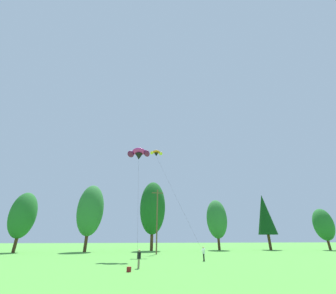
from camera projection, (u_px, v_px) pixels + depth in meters
name	position (u px, v px, depth m)	size (l,w,h in m)	color
treeline_tree_b	(23.00, 215.00, 42.62)	(4.92, 4.92, 11.55)	#472D19
treeline_tree_c	(90.00, 210.00, 44.98)	(5.46, 5.46, 13.56)	#472D19
treeline_tree_d	(153.00, 207.00, 49.04)	(5.92, 5.92, 15.28)	#472D19
treeline_tree_e	(217.00, 219.00, 50.48)	(4.86, 4.86, 11.35)	#472D19
treeline_tree_f	(265.00, 214.00, 51.45)	(4.42, 4.42, 12.82)	#472D19
treeline_tree_g	(323.00, 224.00, 49.59)	(4.29, 4.29, 9.21)	#472D19
utility_pole	(157.00, 219.00, 38.32)	(2.20, 0.26, 11.28)	brown
kite_flyer_near	(139.00, 257.00, 20.23)	(0.40, 0.60, 1.69)	gray
kite_flyer_mid	(204.00, 252.00, 26.42)	(0.53, 0.57, 1.69)	black
parafoil_kite_high_magenta	(139.00, 154.00, 34.63)	(4.06, 10.60, 15.47)	#D12893
parafoil_kite_mid_orange	(156.00, 153.00, 41.40)	(6.92, 10.05, 17.29)	orange
backpack	(129.00, 269.00, 18.00)	(0.32, 0.24, 0.40)	maroon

